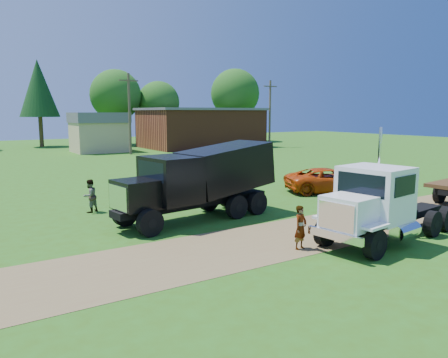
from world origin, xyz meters
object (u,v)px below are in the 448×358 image
spectator_a (301,228)px  black_dump_truck (201,178)px  white_semi_tractor (376,205)px  orange_pickup (329,180)px

spectator_a → black_dump_truck: bearing=83.2°
white_semi_tractor → black_dump_truck: size_ratio=0.90×
white_semi_tractor → spectator_a: white_semi_tractor is taller
black_dump_truck → orange_pickup: 9.81m
orange_pickup → spectator_a: 11.53m
white_semi_tractor → orange_pickup: 10.35m
orange_pickup → black_dump_truck: bearing=121.6°
orange_pickup → spectator_a: (-8.94, -7.28, 0.05)m
black_dump_truck → spectator_a: bearing=-90.8°
white_semi_tractor → spectator_a: 2.95m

